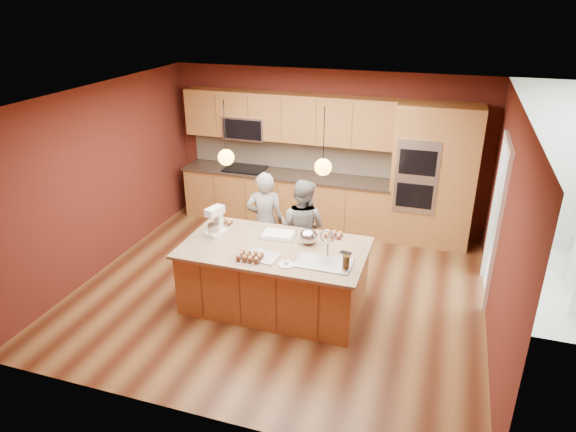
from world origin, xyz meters
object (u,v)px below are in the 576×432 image
(island, at_px, (276,276))
(mixing_bowl, at_px, (308,237))
(stand_mixer, at_px, (215,223))
(person_right, at_px, (302,228))
(person_left, at_px, (265,222))

(island, relative_size, mixing_bowl, 9.68)
(stand_mixer, relative_size, mixing_bowl, 1.60)
(person_right, height_order, mixing_bowl, person_right)
(island, distance_m, person_right, 0.97)
(person_right, bearing_deg, island, 94.22)
(island, distance_m, stand_mixer, 1.07)
(island, relative_size, person_left, 1.55)
(person_left, distance_m, person_right, 0.57)
(person_right, relative_size, mixing_bowl, 6.05)
(mixing_bowl, bearing_deg, stand_mixer, -174.30)
(person_right, height_order, stand_mixer, person_right)
(mixing_bowl, bearing_deg, island, -148.52)
(island, distance_m, mixing_bowl, 0.68)
(island, height_order, person_right, person_right)
(person_left, xyz_separation_m, mixing_bowl, (0.85, -0.69, 0.20))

